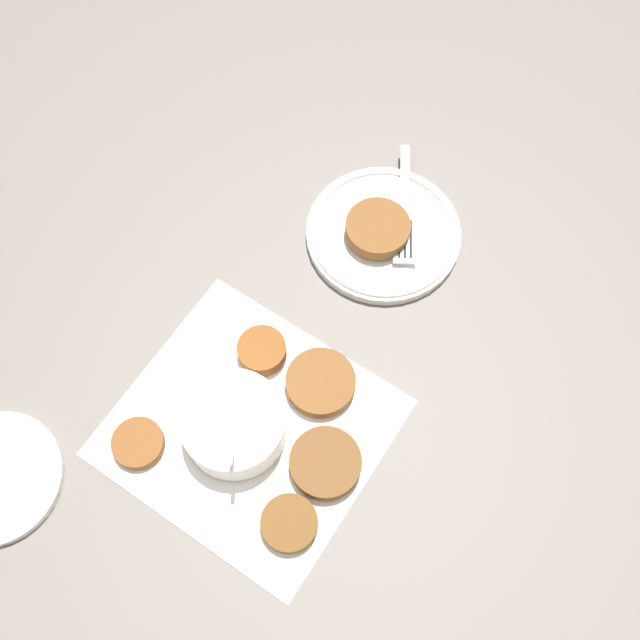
{
  "coord_description": "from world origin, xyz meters",
  "views": [
    {
      "loc": [
        -0.15,
        0.17,
        0.83
      ],
      "look_at": [
        -0.02,
        -0.16,
        0.02
      ],
      "focal_mm": 42.0,
      "sensor_mm": 36.0,
      "label": 1
    }
  ],
  "objects_px": {
    "sauce_bowl": "(233,425)",
    "serving_plate": "(383,233)",
    "fork": "(405,216)",
    "fritter_on_plate": "(378,228)"
  },
  "relations": [
    {
      "from": "sauce_bowl",
      "to": "serving_plate",
      "type": "xyz_separation_m",
      "value": [
        -0.07,
        -0.3,
        -0.02
      ]
    },
    {
      "from": "serving_plate",
      "to": "sauce_bowl",
      "type": "bearing_deg",
      "value": 77.68
    },
    {
      "from": "sauce_bowl",
      "to": "fritter_on_plate",
      "type": "bearing_deg",
      "value": -101.49
    },
    {
      "from": "sauce_bowl",
      "to": "fork",
      "type": "relative_size",
      "value": 0.72
    },
    {
      "from": "serving_plate",
      "to": "fork",
      "type": "relative_size",
      "value": 1.13
    },
    {
      "from": "fritter_on_plate",
      "to": "sauce_bowl",
      "type": "bearing_deg",
      "value": 78.51
    },
    {
      "from": "fritter_on_plate",
      "to": "fork",
      "type": "xyz_separation_m",
      "value": [
        -0.02,
        -0.03,
        -0.01
      ]
    },
    {
      "from": "sauce_bowl",
      "to": "serving_plate",
      "type": "bearing_deg",
      "value": -102.32
    },
    {
      "from": "fork",
      "to": "sauce_bowl",
      "type": "bearing_deg",
      "value": 75.64
    },
    {
      "from": "sauce_bowl",
      "to": "fork",
      "type": "bearing_deg",
      "value": -104.36
    }
  ]
}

